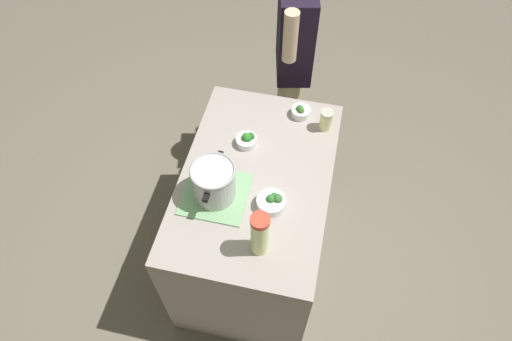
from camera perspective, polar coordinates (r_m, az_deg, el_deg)
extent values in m
plane|color=#6A6154|center=(3.03, 0.00, -10.31)|extent=(8.00, 8.00, 0.00)
cube|color=gray|center=(2.63, 0.00, -6.22)|extent=(1.14, 0.74, 0.88)
cube|color=#79A977|center=(2.21, -5.10, -2.94)|extent=(0.30, 0.31, 0.01)
cylinder|color=#B7B7BC|center=(2.12, -5.29, -1.50)|extent=(0.20, 0.20, 0.19)
torus|color=#99999E|center=(2.05, -5.49, 0.00)|extent=(0.21, 0.21, 0.01)
cube|color=black|center=(2.02, -6.32, -3.40)|extent=(0.04, 0.02, 0.02)
cube|color=black|center=(2.15, -4.54, 1.88)|extent=(0.04, 0.02, 0.02)
cylinder|color=#E1F299|center=(1.96, 0.48, -8.16)|extent=(0.08, 0.08, 0.24)
cylinder|color=red|center=(1.84, 0.51, -6.30)|extent=(0.08, 0.08, 0.02)
ellipsoid|color=yellow|center=(1.91, 0.57, -7.08)|extent=(0.04, 0.04, 0.01)
cylinder|color=#E8E99D|center=(2.44, 8.77, 6.21)|extent=(0.07, 0.07, 0.11)
cylinder|color=#B2AD99|center=(2.40, 8.95, 7.17)|extent=(0.07, 0.07, 0.01)
cylinder|color=silver|center=(2.15, 1.90, -4.09)|extent=(0.14, 0.14, 0.05)
ellipsoid|color=#316E30|center=(2.12, 1.86, -3.61)|extent=(0.04, 0.04, 0.05)
ellipsoid|color=#356C31|center=(2.13, 2.75, -3.59)|extent=(0.05, 0.05, 0.05)
ellipsoid|color=#327630|center=(2.14, 2.33, -3.27)|extent=(0.04, 0.04, 0.04)
cylinder|color=silver|center=(2.51, 5.64, 7.32)|extent=(0.10, 0.10, 0.04)
ellipsoid|color=#2E6A34|center=(2.50, 5.52, 7.69)|extent=(0.04, 0.04, 0.05)
ellipsoid|color=#3C682B|center=(2.49, 5.66, 7.51)|extent=(0.04, 0.04, 0.04)
cylinder|color=silver|center=(2.37, -1.23, 3.74)|extent=(0.11, 0.11, 0.04)
ellipsoid|color=#2E7623|center=(2.35, -1.21, 4.12)|extent=(0.05, 0.05, 0.06)
ellipsoid|color=#226C2E|center=(2.35, -1.09, 4.06)|extent=(0.05, 0.05, 0.06)
ellipsoid|color=#1F641E|center=(2.36, -0.67, 4.28)|extent=(0.04, 0.04, 0.05)
cylinder|color=tan|center=(3.12, 3.79, 5.92)|extent=(0.14, 0.14, 0.81)
cylinder|color=tan|center=(3.26, 4.43, 8.49)|extent=(0.14, 0.14, 0.81)
cube|color=black|center=(2.73, 4.98, 16.95)|extent=(0.38, 0.27, 0.55)
cylinder|color=tan|center=(2.49, 4.36, 16.41)|extent=(0.08, 0.08, 0.30)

